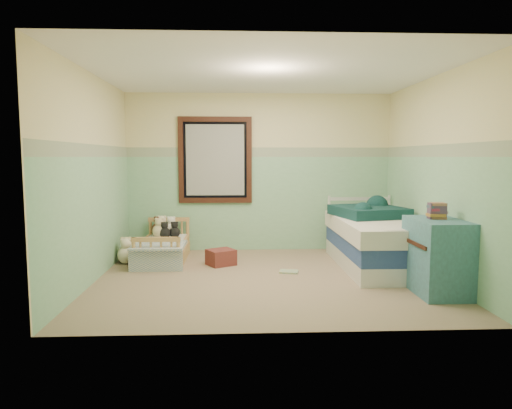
{
  "coord_description": "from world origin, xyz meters",
  "views": [
    {
      "loc": [
        -0.39,
        -5.61,
        1.5
      ],
      "look_at": [
        -0.12,
        0.35,
        0.88
      ],
      "focal_mm": 32.46,
      "sensor_mm": 36.0,
      "label": 1
    }
  ],
  "objects_px": {
    "plush_floor_cream": "(126,255)",
    "plush_floor_tan": "(126,254)",
    "twin_bed_frame": "(377,259)",
    "dresser": "(437,256)",
    "red_pillow": "(221,257)",
    "floor_book": "(289,272)",
    "toddler_bed_frame": "(164,255)"
  },
  "relations": [
    {
      "from": "plush_floor_tan",
      "to": "twin_bed_frame",
      "type": "bearing_deg",
      "value": -7.2
    },
    {
      "from": "plush_floor_tan",
      "to": "red_pillow",
      "type": "height_order",
      "value": "plush_floor_tan"
    },
    {
      "from": "plush_floor_cream",
      "to": "plush_floor_tan",
      "type": "height_order",
      "value": "plush_floor_tan"
    },
    {
      "from": "plush_floor_tan",
      "to": "floor_book",
      "type": "distance_m",
      "value": 2.35
    },
    {
      "from": "plush_floor_tan",
      "to": "floor_book",
      "type": "height_order",
      "value": "plush_floor_tan"
    },
    {
      "from": "dresser",
      "to": "floor_book",
      "type": "xyz_separation_m",
      "value": [
        -1.53,
        0.97,
        -0.4
      ]
    },
    {
      "from": "plush_floor_cream",
      "to": "red_pillow",
      "type": "distance_m",
      "value": 1.34
    },
    {
      "from": "plush_floor_cream",
      "to": "twin_bed_frame",
      "type": "relative_size",
      "value": 0.12
    },
    {
      "from": "toddler_bed_frame",
      "to": "floor_book",
      "type": "xyz_separation_m",
      "value": [
        1.74,
        -0.78,
        -0.07
      ]
    },
    {
      "from": "plush_floor_tan",
      "to": "plush_floor_cream",
      "type": "bearing_deg",
      "value": -77.13
    },
    {
      "from": "twin_bed_frame",
      "to": "red_pillow",
      "type": "relative_size",
      "value": 5.8
    },
    {
      "from": "toddler_bed_frame",
      "to": "floor_book",
      "type": "distance_m",
      "value": 1.91
    },
    {
      "from": "plush_floor_tan",
      "to": "dresser",
      "type": "distance_m",
      "value": 4.13
    },
    {
      "from": "twin_bed_frame",
      "to": "floor_book",
      "type": "bearing_deg",
      "value": -169.11
    },
    {
      "from": "toddler_bed_frame",
      "to": "twin_bed_frame",
      "type": "xyz_separation_m",
      "value": [
        2.98,
        -0.54,
        0.03
      ]
    },
    {
      "from": "plush_floor_cream",
      "to": "red_pillow",
      "type": "bearing_deg",
      "value": -5.79
    },
    {
      "from": "plush_floor_cream",
      "to": "floor_book",
      "type": "relative_size",
      "value": 1.02
    },
    {
      "from": "dresser",
      "to": "floor_book",
      "type": "relative_size",
      "value": 3.42
    },
    {
      "from": "dresser",
      "to": "red_pillow",
      "type": "bearing_deg",
      "value": 149.37
    },
    {
      "from": "plush_floor_cream",
      "to": "red_pillow",
      "type": "relative_size",
      "value": 0.7
    },
    {
      "from": "plush_floor_cream",
      "to": "plush_floor_tan",
      "type": "relative_size",
      "value": 0.97
    },
    {
      "from": "floor_book",
      "to": "plush_floor_cream",
      "type": "bearing_deg",
      "value": 177.48
    },
    {
      "from": "toddler_bed_frame",
      "to": "plush_floor_tan",
      "type": "relative_size",
      "value": 5.16
    },
    {
      "from": "twin_bed_frame",
      "to": "plush_floor_tan",
      "type": "bearing_deg",
      "value": 172.8
    },
    {
      "from": "twin_bed_frame",
      "to": "floor_book",
      "type": "xyz_separation_m",
      "value": [
        -1.24,
        -0.24,
        -0.1
      ]
    },
    {
      "from": "floor_book",
      "to": "twin_bed_frame",
      "type": "bearing_deg",
      "value": 23.39
    },
    {
      "from": "plush_floor_tan",
      "to": "twin_bed_frame",
      "type": "height_order",
      "value": "plush_floor_tan"
    },
    {
      "from": "plush_floor_cream",
      "to": "dresser",
      "type": "height_order",
      "value": "dresser"
    },
    {
      "from": "plush_floor_cream",
      "to": "dresser",
      "type": "relative_size",
      "value": 0.3
    },
    {
      "from": "plush_floor_tan",
      "to": "floor_book",
      "type": "bearing_deg",
      "value": -16.83
    },
    {
      "from": "plush_floor_cream",
      "to": "floor_book",
      "type": "height_order",
      "value": "plush_floor_cream"
    },
    {
      "from": "red_pillow",
      "to": "dresser",
      "type": "bearing_deg",
      "value": -30.63
    }
  ]
}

